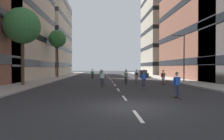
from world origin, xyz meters
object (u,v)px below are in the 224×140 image
object	(u,v)px
streetlamp_right	(181,53)
skater_9	(163,76)
skater_4	(92,74)
street_tree_near	(22,26)
skater_8	(177,84)
parked_car_near	(142,74)
skater_6	(144,74)
skater_5	(102,77)
skater_2	(126,73)
skater_7	(144,78)
skater_0	(126,76)
skater_1	(101,74)
skater_3	(136,75)
street_tree_mid	(57,39)

from	to	relation	value
streetlamp_right	skater_9	world-z (taller)	streetlamp_right
streetlamp_right	skater_4	distance (m)	15.82
street_tree_near	skater_8	bearing A→B (deg)	-33.63
parked_car_near	skater_9	world-z (taller)	skater_9
street_tree_near	streetlamp_right	distance (m)	20.65
parked_car_near	skater_6	size ratio (longest dim) A/B	2.47
skater_4	skater_5	distance (m)	14.07
street_tree_near	skater_2	size ratio (longest dim) A/B	4.82
skater_5	skater_7	xyz separation A→B (m)	(4.18, -2.12, 0.00)
skater_4	skater_8	distance (m)	23.59
skater_0	skater_2	xyz separation A→B (m)	(2.12, 16.90, -0.03)
streetlamp_right	street_tree_near	bearing A→B (deg)	-167.08
skater_1	skater_2	size ratio (longest dim) A/B	1.00
skater_2	skater_3	distance (m)	14.79
street_tree_near	skater_6	world-z (taller)	street_tree_near
street_tree_mid	skater_0	size ratio (longest dim) A/B	5.26
skater_2	skater_6	bearing A→B (deg)	-76.90
streetlamp_right	skater_5	distance (m)	12.68
street_tree_near	skater_9	world-z (taller)	street_tree_near
street_tree_mid	skater_4	xyz separation A→B (m)	(7.14, -4.16, -6.70)
street_tree_mid	skater_9	bearing A→B (deg)	-44.58
skater_3	skater_9	distance (m)	3.86
parked_car_near	skater_2	size ratio (longest dim) A/B	2.47
street_tree_near	street_tree_mid	distance (m)	17.47
skater_3	street_tree_near	bearing A→B (deg)	-163.92
parked_car_near	skater_2	distance (m)	3.79
skater_9	street_tree_mid	bearing A→B (deg)	135.42
skater_1	skater_9	bearing A→B (deg)	-46.68
skater_0	skater_4	bearing A→B (deg)	112.12
skater_7	skater_3	bearing A→B (deg)	86.16
skater_4	skater_1	bearing A→B (deg)	-67.89
parked_car_near	skater_4	xyz separation A→B (m)	(-10.45, -6.40, 0.29)
parked_car_near	skater_2	xyz separation A→B (m)	(-3.65, -1.00, 0.29)
skater_2	skater_9	world-z (taller)	same
skater_1	skater_3	distance (m)	7.33
streetlamp_right	skater_1	size ratio (longest dim) A/B	3.65
skater_2	skater_4	bearing A→B (deg)	-141.55
street_tree_near	skater_9	size ratio (longest dim) A/B	4.82
streetlamp_right	skater_3	world-z (taller)	streetlamp_right
street_tree_near	skater_1	world-z (taller)	street_tree_near
skater_4	skater_9	xyz separation A→B (m)	(9.23, -11.98, 0.03)
parked_car_near	skater_1	world-z (taller)	skater_1
skater_6	skater_9	bearing A→B (deg)	-87.10
skater_0	skater_9	bearing A→B (deg)	-5.96
street_tree_mid	skater_3	distance (m)	20.26
skater_7	street_tree_near	bearing A→B (deg)	167.91
skater_6	skater_8	size ratio (longest dim) A/B	1.00
parked_car_near	skater_1	bearing A→B (deg)	-130.93
street_tree_near	parked_car_near	bearing A→B (deg)	48.21
parked_car_near	skater_2	bearing A→B (deg)	-164.69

